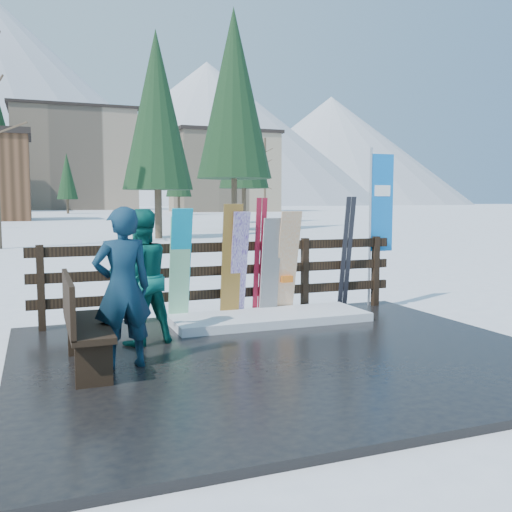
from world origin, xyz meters
name	(u,v)px	position (x,y,z in m)	size (l,w,h in m)	color
ground	(287,359)	(0.00, 0.00, 0.00)	(700.00, 700.00, 0.00)	white
deck	(287,356)	(0.00, 0.00, 0.04)	(6.00, 5.00, 0.08)	black
fence	(226,273)	(0.00, 2.20, 0.74)	(5.60, 0.10, 1.15)	black
snow_patch	(270,318)	(0.45, 1.60, 0.14)	(2.82, 1.00, 0.12)	white
bench	(80,320)	(-2.25, 0.13, 0.60)	(0.41, 1.50, 0.97)	black
snowboard_0	(180,266)	(-0.76, 1.98, 0.90)	(0.29, 0.03, 1.67)	#08A5CA
snowboard_1	(180,270)	(-0.77, 1.98, 0.84)	(0.29, 0.03, 1.54)	white
snowboard_2	(231,262)	(0.00, 1.98, 0.92)	(0.29, 0.03, 1.70)	#FFAB32
snowboard_3	(239,265)	(0.12, 1.98, 0.87)	(0.25, 0.03, 1.60)	white
snowboard_4	(270,267)	(0.62, 1.98, 0.82)	(0.28, 0.03, 1.49)	black
snowboard_5	(287,263)	(0.89, 1.98, 0.87)	(0.32, 0.03, 1.61)	silver
ski_pair_a	(260,257)	(0.47, 2.05, 0.97)	(0.16, 0.22, 1.78)	maroon
ski_pair_b	(347,253)	(1.96, 2.05, 0.98)	(0.17, 0.28, 1.80)	black
rental_flag	(379,209)	(2.68, 2.25, 1.69)	(0.45, 0.04, 2.60)	silver
person_front	(122,288)	(-1.82, 0.07, 0.92)	(0.61, 0.40, 1.67)	#123A49
person_back	(140,277)	(-1.49, 1.00, 0.90)	(0.79, 0.62, 1.63)	#0C5C50
resort_buildings	(53,161)	(1.03, 115.41, 9.81)	(73.00, 87.60, 22.60)	tan
trees	(101,158)	(3.02, 47.21, 5.73)	(42.04, 68.70, 12.95)	#382B1E
mountains	(16,110)	(-10.50, 328.41, 50.20)	(520.00, 260.00, 120.00)	white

